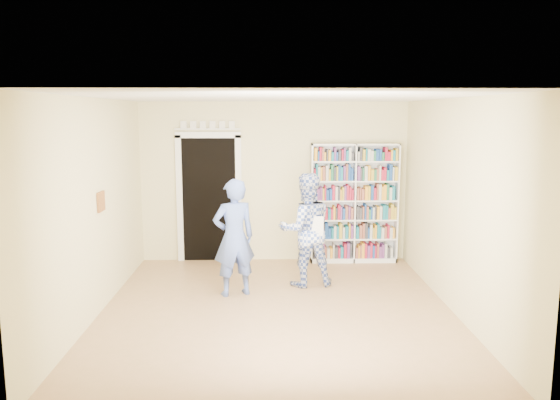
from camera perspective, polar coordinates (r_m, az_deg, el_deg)
name	(u,v)px	position (r m, az deg, el deg)	size (l,w,h in m)	color
floor	(277,311)	(7.15, -0.35, -11.50)	(5.00, 5.00, 0.00)	#9E784C
ceiling	(276,97)	(6.69, -0.37, 10.69)	(5.00, 5.00, 0.00)	white
wall_back	(274,182)	(9.26, -0.64, 1.88)	(4.50, 4.50, 0.00)	beige
wall_left	(95,208)	(7.12, -18.79, -0.81)	(5.00, 5.00, 0.00)	beige
wall_right	(456,207)	(7.19, 17.88, -0.67)	(5.00, 5.00, 0.00)	beige
bookshelf	(354,203)	(9.27, 7.75, -0.29)	(1.46, 0.27, 2.01)	white
doorway	(209,192)	(9.32, -7.41, 0.78)	(1.10, 0.08, 2.43)	black
wall_art	(101,202)	(7.29, -18.20, -0.16)	(0.03, 0.25, 0.25)	maroon
man_blue	(234,238)	(7.55, -4.83, -3.93)	(0.60, 0.39, 1.63)	#536BB9
man_plaid	(306,230)	(7.96, 2.72, -3.13)	(0.81, 0.63, 1.66)	#344DA0
paper_sheet	(317,226)	(7.72, 3.84, -2.72)	(0.20, 0.01, 0.28)	white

